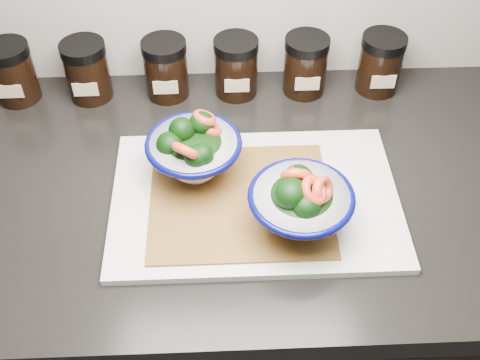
{
  "coord_description": "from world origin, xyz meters",
  "views": [
    {
      "loc": [
        0.07,
        0.77,
        1.61
      ],
      "look_at": [
        0.09,
        1.4,
        0.96
      ],
      "focal_mm": 45.0,
      "sensor_mm": 36.0,
      "label": 1
    }
  ],
  "objects_px": {
    "cutting_board": "(255,199)",
    "spice_jar_d": "(236,67)",
    "bowl_right": "(300,204)",
    "spice_jar_e": "(305,65)",
    "bowl_left": "(194,151)",
    "spice_jar_c": "(166,68)",
    "spice_jar_b": "(87,70)",
    "spice_jar_a": "(13,72)",
    "spice_jar_f": "(380,63)"
  },
  "relations": [
    {
      "from": "bowl_left",
      "to": "spice_jar_d",
      "type": "height_order",
      "value": "bowl_left"
    },
    {
      "from": "spice_jar_c",
      "to": "spice_jar_d",
      "type": "distance_m",
      "value": 0.13
    },
    {
      "from": "spice_jar_e",
      "to": "spice_jar_f",
      "type": "height_order",
      "value": "same"
    },
    {
      "from": "spice_jar_a",
      "to": "spice_jar_b",
      "type": "xyz_separation_m",
      "value": [
        0.13,
        0.0,
        0.0
      ]
    },
    {
      "from": "bowl_left",
      "to": "spice_jar_e",
      "type": "relative_size",
      "value": 1.35
    },
    {
      "from": "spice_jar_a",
      "to": "spice_jar_e",
      "type": "relative_size",
      "value": 1.0
    },
    {
      "from": "spice_jar_b",
      "to": "spice_jar_c",
      "type": "distance_m",
      "value": 0.14
    },
    {
      "from": "bowl_left",
      "to": "spice_jar_d",
      "type": "distance_m",
      "value": 0.24
    },
    {
      "from": "bowl_left",
      "to": "spice_jar_b",
      "type": "distance_m",
      "value": 0.31
    },
    {
      "from": "spice_jar_c",
      "to": "spice_jar_d",
      "type": "xyz_separation_m",
      "value": [
        0.13,
        0.0,
        0.0
      ]
    },
    {
      "from": "bowl_left",
      "to": "spice_jar_c",
      "type": "height_order",
      "value": "bowl_left"
    },
    {
      "from": "bowl_right",
      "to": "spice_jar_c",
      "type": "distance_m",
      "value": 0.41
    },
    {
      "from": "spice_jar_a",
      "to": "spice_jar_e",
      "type": "distance_m",
      "value": 0.54
    },
    {
      "from": "spice_jar_a",
      "to": "spice_jar_c",
      "type": "bearing_deg",
      "value": 0.0
    },
    {
      "from": "cutting_board",
      "to": "spice_jar_d",
      "type": "bearing_deg",
      "value": 93.88
    },
    {
      "from": "bowl_left",
      "to": "spice_jar_e",
      "type": "distance_m",
      "value": 0.31
    },
    {
      "from": "spice_jar_b",
      "to": "spice_jar_e",
      "type": "bearing_deg",
      "value": 0.0
    },
    {
      "from": "cutting_board",
      "to": "bowl_left",
      "type": "height_order",
      "value": "bowl_left"
    },
    {
      "from": "cutting_board",
      "to": "bowl_left",
      "type": "xyz_separation_m",
      "value": [
        -0.09,
        0.05,
        0.06
      ]
    },
    {
      "from": "spice_jar_b",
      "to": "spice_jar_f",
      "type": "distance_m",
      "value": 0.54
    },
    {
      "from": "spice_jar_a",
      "to": "spice_jar_f",
      "type": "distance_m",
      "value": 0.68
    },
    {
      "from": "spice_jar_a",
      "to": "spice_jar_e",
      "type": "bearing_deg",
      "value": 0.0
    },
    {
      "from": "spice_jar_d",
      "to": "spice_jar_f",
      "type": "bearing_deg",
      "value": 0.0
    },
    {
      "from": "cutting_board",
      "to": "spice_jar_f",
      "type": "bearing_deg",
      "value": 48.77
    },
    {
      "from": "cutting_board",
      "to": "spice_jar_a",
      "type": "height_order",
      "value": "spice_jar_a"
    },
    {
      "from": "cutting_board",
      "to": "spice_jar_c",
      "type": "distance_m",
      "value": 0.32
    },
    {
      "from": "cutting_board",
      "to": "spice_jar_c",
      "type": "xyz_separation_m",
      "value": [
        -0.15,
        0.28,
        0.05
      ]
    },
    {
      "from": "bowl_right",
      "to": "spice_jar_c",
      "type": "height_order",
      "value": "bowl_right"
    },
    {
      "from": "bowl_left",
      "to": "spice_jar_a",
      "type": "height_order",
      "value": "bowl_left"
    },
    {
      "from": "bowl_right",
      "to": "spice_jar_d",
      "type": "xyz_separation_m",
      "value": [
        -0.08,
        0.35,
        -0.01
      ]
    },
    {
      "from": "spice_jar_d",
      "to": "cutting_board",
      "type": "bearing_deg",
      "value": -86.12
    },
    {
      "from": "spice_jar_d",
      "to": "spice_jar_e",
      "type": "xyz_separation_m",
      "value": [
        0.13,
        0.0,
        0.0
      ]
    },
    {
      "from": "bowl_right",
      "to": "spice_jar_e",
      "type": "xyz_separation_m",
      "value": [
        0.05,
        0.35,
        -0.01
      ]
    },
    {
      "from": "bowl_left",
      "to": "spice_jar_e",
      "type": "xyz_separation_m",
      "value": [
        0.2,
        0.23,
        -0.01
      ]
    },
    {
      "from": "bowl_right",
      "to": "spice_jar_b",
      "type": "bearing_deg",
      "value": 135.26
    },
    {
      "from": "bowl_right",
      "to": "spice_jar_e",
      "type": "bearing_deg",
      "value": 81.97
    },
    {
      "from": "bowl_left",
      "to": "spice_jar_c",
      "type": "distance_m",
      "value": 0.24
    },
    {
      "from": "spice_jar_c",
      "to": "cutting_board",
      "type": "bearing_deg",
      "value": -62.38
    },
    {
      "from": "bowl_left",
      "to": "spice_jar_e",
      "type": "bearing_deg",
      "value": 48.74
    },
    {
      "from": "spice_jar_f",
      "to": "spice_jar_d",
      "type": "bearing_deg",
      "value": 180.0
    },
    {
      "from": "spice_jar_d",
      "to": "spice_jar_f",
      "type": "relative_size",
      "value": 1.0
    },
    {
      "from": "cutting_board",
      "to": "spice_jar_d",
      "type": "height_order",
      "value": "spice_jar_d"
    },
    {
      "from": "spice_jar_e",
      "to": "spice_jar_f",
      "type": "relative_size",
      "value": 1.0
    },
    {
      "from": "spice_jar_c",
      "to": "spice_jar_e",
      "type": "xyz_separation_m",
      "value": [
        0.26,
        0.0,
        0.0
      ]
    },
    {
      "from": "spice_jar_a",
      "to": "spice_jar_d",
      "type": "bearing_deg",
      "value": 0.0
    },
    {
      "from": "cutting_board",
      "to": "bowl_right",
      "type": "relative_size",
      "value": 2.92
    },
    {
      "from": "cutting_board",
      "to": "bowl_right",
      "type": "bearing_deg",
      "value": -47.54
    },
    {
      "from": "spice_jar_a",
      "to": "spice_jar_d",
      "type": "xyz_separation_m",
      "value": [
        0.41,
        0.0,
        0.0
      ]
    },
    {
      "from": "spice_jar_b",
      "to": "spice_jar_f",
      "type": "relative_size",
      "value": 1.0
    },
    {
      "from": "spice_jar_c",
      "to": "spice_jar_e",
      "type": "bearing_deg",
      "value": 0.0
    }
  ]
}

